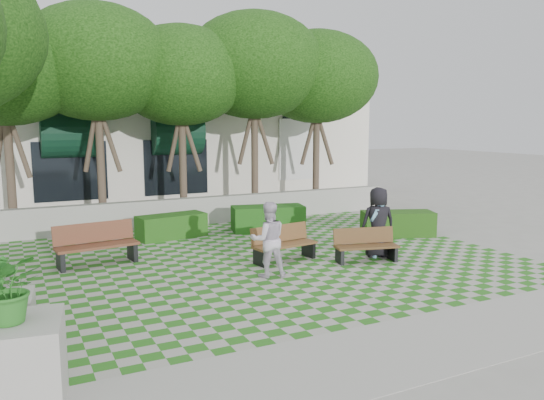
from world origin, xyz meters
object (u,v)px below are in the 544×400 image
hedge_east (398,224)px  hedge_midright (268,218)px  bench_west (96,245)px  hedge_midleft (172,226)px  bench_east (366,246)px  person_blue (378,227)px  person_white (268,239)px  planter_front (14,346)px  bench_mid (283,244)px  person_dark (378,222)px

hedge_east → hedge_midright: (-3.15, 2.44, 0.02)m
bench_west → hedge_midleft: (2.43, 2.12, -0.13)m
hedge_east → bench_east: bearing=-142.9°
person_blue → person_white: bearing=-14.8°
bench_west → planter_front: planter_front is taller
hedge_midright → planter_front: size_ratio=1.18×
planter_front → person_blue: bearing=25.1°
person_blue → hedge_midleft: bearing=-68.3°
hedge_midright → bench_west: bearing=-161.5°
bench_mid → planter_front: (-5.99, -4.63, 0.35)m
hedge_east → hedge_midleft: 6.75m
bench_west → person_dark: (6.48, -2.39, 0.41)m
bench_east → hedge_midright: bench_east is taller
person_white → hedge_midleft: bearing=-68.6°
bench_mid → hedge_midright: 3.73m
bench_mid → person_dark: 2.47m
bench_east → planter_front: bearing=-140.5°
bench_east → bench_mid: 2.02m
bench_mid → planter_front: size_ratio=0.91×
hedge_midright → person_white: person_white is taller
bench_mid → bench_west: bearing=149.8°
hedge_east → planter_front: 11.89m
hedge_midleft → person_blue: bearing=-48.4°
hedge_east → planter_front: size_ratio=1.11×
bench_west → person_blue: person_blue is taller
bench_east → hedge_midright: 4.47m
bench_east → person_blue: (0.51, 0.20, 0.39)m
hedge_midleft → person_blue: person_blue is taller
person_dark → hedge_midleft: bearing=-31.1°
person_blue → hedge_midright: bearing=-96.6°
person_dark → bench_mid: bearing=-0.2°
planter_front → person_white: bearing=35.3°
hedge_midleft → hedge_midright: bearing=-5.5°
hedge_east → person_white: person_white is taller
bench_east → bench_mid: size_ratio=0.95×
person_blue → person_white: (-3.21, -0.29, 0.05)m
bench_mid → hedge_east: (4.44, 1.06, -0.05)m
bench_mid → hedge_midright: size_ratio=0.77×
bench_west → hedge_midright: (5.46, 1.83, -0.09)m
bench_east → hedge_east: (2.66, 2.01, -0.02)m
bench_mid → person_white: 1.44m
bench_east → person_white: size_ratio=0.98×
hedge_midright → person_dark: size_ratio=1.25×
bench_mid → hedge_east: 4.57m
person_dark → hedge_midright: bearing=-59.3°
planter_front → person_white: size_ratio=1.14×
hedge_midright → person_blue: (1.01, -4.25, 0.39)m
bench_mid → person_white: person_white is taller
person_blue → person_white: person_white is taller
hedge_east → person_white: (-5.36, -2.10, 0.47)m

